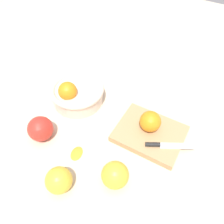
# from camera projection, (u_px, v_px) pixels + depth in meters

# --- Properties ---
(ground_plane) EXTENTS (2.40, 2.40, 0.00)m
(ground_plane) POSITION_uv_depth(u_px,v_px,m) (104.00, 135.00, 0.75)
(ground_plane) COLOR beige
(bowl) EXTENTS (0.20, 0.20, 0.11)m
(bowl) POSITION_uv_depth(u_px,v_px,m) (77.00, 93.00, 0.82)
(bowl) COLOR beige
(bowl) RESTS_ON ground_plane
(cutting_board) EXTENTS (0.22, 0.17, 0.02)m
(cutting_board) POSITION_uv_depth(u_px,v_px,m) (150.00, 134.00, 0.74)
(cutting_board) COLOR tan
(cutting_board) RESTS_ON ground_plane
(orange_on_board) EXTENTS (0.07, 0.07, 0.07)m
(orange_on_board) POSITION_uv_depth(u_px,v_px,m) (150.00, 121.00, 0.71)
(orange_on_board) COLOR orange
(orange_on_board) RESTS_ON cutting_board
(knife) EXTENTS (0.14, 0.09, 0.01)m
(knife) POSITION_uv_depth(u_px,v_px,m) (163.00, 145.00, 0.69)
(knife) COLOR silver
(knife) RESTS_ON cutting_board
(apple_front_left) EXTENTS (0.08, 0.08, 0.08)m
(apple_front_left) POSITION_uv_depth(u_px,v_px,m) (40.00, 129.00, 0.72)
(apple_front_left) COLOR red
(apple_front_left) RESTS_ON ground_plane
(apple_front_center) EXTENTS (0.07, 0.07, 0.07)m
(apple_front_center) POSITION_uv_depth(u_px,v_px,m) (59.00, 180.00, 0.61)
(apple_front_center) COLOR gold
(apple_front_center) RESTS_ON ground_plane
(apple_front_right) EXTENTS (0.08, 0.08, 0.08)m
(apple_front_right) POSITION_uv_depth(u_px,v_px,m) (115.00, 175.00, 0.62)
(apple_front_right) COLOR gold
(apple_front_right) RESTS_ON ground_plane
(citrus_peel) EXTENTS (0.05, 0.06, 0.01)m
(citrus_peel) POSITION_uv_depth(u_px,v_px,m) (77.00, 153.00, 0.70)
(citrus_peel) COLOR orange
(citrus_peel) RESTS_ON ground_plane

